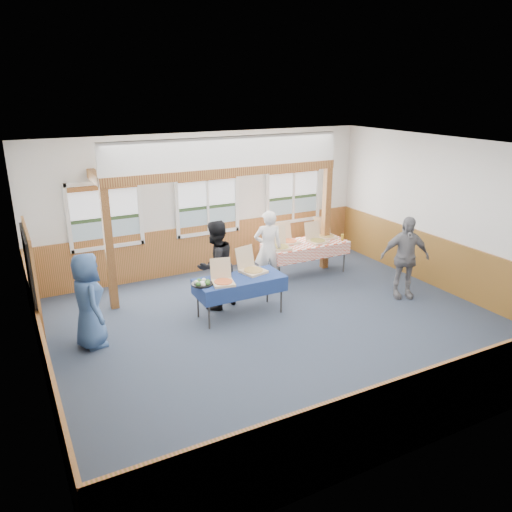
{
  "coord_description": "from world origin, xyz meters",
  "views": [
    {
      "loc": [
        -4.19,
        -6.98,
        4.16
      ],
      "look_at": [
        -0.03,
        1.0,
        1.08
      ],
      "focal_mm": 35.0,
      "sensor_mm": 36.0,
      "label": 1
    }
  ],
  "objects_px": {
    "table_right": "(305,245)",
    "person_grey": "(405,257)",
    "table_left": "(240,281)",
    "woman_black": "(216,265)",
    "man_blue": "(88,301)",
    "woman_white": "(268,248)"
  },
  "relations": [
    {
      "from": "table_left",
      "to": "woman_black",
      "type": "xyz_separation_m",
      "value": [
        -0.25,
        0.54,
        0.18
      ]
    },
    {
      "from": "table_left",
      "to": "man_blue",
      "type": "xyz_separation_m",
      "value": [
        -2.72,
        0.08,
        0.12
      ]
    },
    {
      "from": "table_right",
      "to": "table_left",
      "type": "bearing_deg",
      "value": -173.52
    },
    {
      "from": "table_left",
      "to": "woman_white",
      "type": "xyz_separation_m",
      "value": [
        1.21,
        1.09,
        0.14
      ]
    },
    {
      "from": "woman_black",
      "to": "person_grey",
      "type": "bearing_deg",
      "value": 139.92
    },
    {
      "from": "woman_white",
      "to": "person_grey",
      "type": "height_order",
      "value": "person_grey"
    },
    {
      "from": "table_right",
      "to": "person_grey",
      "type": "height_order",
      "value": "person_grey"
    },
    {
      "from": "table_right",
      "to": "woman_white",
      "type": "xyz_separation_m",
      "value": [
        -1.09,
        -0.2,
        0.14
      ]
    },
    {
      "from": "woman_black",
      "to": "person_grey",
      "type": "relative_size",
      "value": 1.03
    },
    {
      "from": "woman_white",
      "to": "person_grey",
      "type": "relative_size",
      "value": 0.98
    },
    {
      "from": "table_left",
      "to": "person_grey",
      "type": "height_order",
      "value": "person_grey"
    },
    {
      "from": "man_blue",
      "to": "person_grey",
      "type": "xyz_separation_m",
      "value": [
        6.08,
        -0.84,
        0.04
      ]
    },
    {
      "from": "woman_black",
      "to": "man_blue",
      "type": "xyz_separation_m",
      "value": [
        -2.47,
        -0.46,
        -0.06
      ]
    },
    {
      "from": "table_left",
      "to": "table_right",
      "type": "distance_m",
      "value": 2.64
    },
    {
      "from": "person_grey",
      "to": "man_blue",
      "type": "bearing_deg",
      "value": -163.92
    },
    {
      "from": "table_left",
      "to": "woman_black",
      "type": "relative_size",
      "value": 1.0
    },
    {
      "from": "woman_black",
      "to": "table_left",
      "type": "bearing_deg",
      "value": 94.86
    },
    {
      "from": "table_right",
      "to": "person_grey",
      "type": "xyz_separation_m",
      "value": [
        1.06,
        -2.05,
        0.15
      ]
    },
    {
      "from": "table_right",
      "to": "woman_white",
      "type": "relative_size",
      "value": 1.25
    },
    {
      "from": "woman_white",
      "to": "person_grey",
      "type": "xyz_separation_m",
      "value": [
        2.15,
        -1.84,
        0.02
      ]
    },
    {
      "from": "table_right",
      "to": "person_grey",
      "type": "bearing_deg",
      "value": -85.49
    },
    {
      "from": "table_right",
      "to": "man_blue",
      "type": "distance_m",
      "value": 5.16
    }
  ]
}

